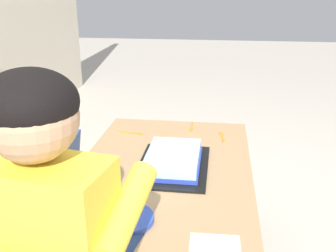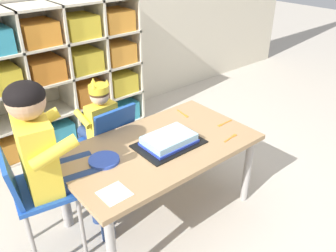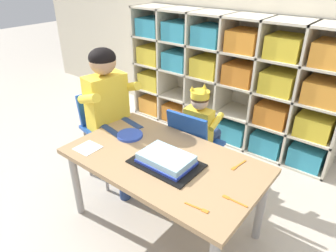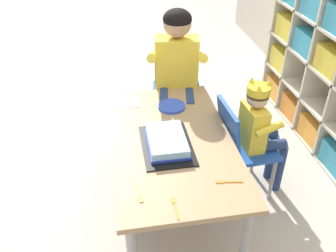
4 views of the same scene
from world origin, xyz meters
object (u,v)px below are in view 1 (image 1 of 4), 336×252
(classroom_chair_blue, at_px, (45,208))
(fork_at_table_front_edge, at_px, (131,133))
(adult_helper_seated, at_px, (63,231))
(paper_plate_stack, at_px, (125,219))
(birthday_cake_on_tray, at_px, (173,161))
(fork_by_napkin, at_px, (222,136))
(activity_table, at_px, (163,186))
(child_with_crown, at_px, (13,180))
(fork_scattered_mid_table, at_px, (191,127))

(classroom_chair_blue, height_order, fork_at_table_front_edge, classroom_chair_blue)
(adult_helper_seated, distance_m, paper_plate_stack, 0.31)
(birthday_cake_on_tray, bearing_deg, fork_by_napkin, -28.57)
(paper_plate_stack, height_order, fork_at_table_front_edge, paper_plate_stack)
(activity_table, relative_size, classroom_chair_blue, 1.79)
(child_with_crown, bearing_deg, activity_table, 96.15)
(birthday_cake_on_tray, relative_size, fork_scattered_mid_table, 3.00)
(fork_scattered_mid_table, relative_size, fork_at_table_front_edge, 1.00)
(classroom_chair_blue, height_order, birthday_cake_on_tray, classroom_chair_blue)
(activity_table, xyz_separation_m, birthday_cake_on_tray, (0.05, -0.04, 0.09))
(classroom_chair_blue, distance_m, fork_scattered_mid_table, 0.82)
(birthday_cake_on_tray, height_order, fork_at_table_front_edge, birthday_cake_on_tray)
(adult_helper_seated, distance_m, fork_by_napkin, 1.10)
(adult_helper_seated, height_order, fork_by_napkin, adult_helper_seated)
(classroom_chair_blue, xyz_separation_m, child_with_crown, (-0.01, 0.11, 0.12))
(fork_at_table_front_edge, bearing_deg, paper_plate_stack, 109.89)
(activity_table, xyz_separation_m, fork_at_table_front_edge, (0.40, 0.21, 0.06))
(activity_table, distance_m, fork_at_table_front_edge, 0.45)
(child_with_crown, xyz_separation_m, fork_by_napkin, (0.50, -0.81, 0.03))
(adult_helper_seated, xyz_separation_m, fork_scattered_mid_table, (1.13, -0.22, -0.14))
(child_with_crown, distance_m, adult_helper_seated, 0.69)
(classroom_chair_blue, relative_size, fork_by_napkin, 5.22)
(classroom_chair_blue, bearing_deg, adult_helper_seated, 27.47)
(birthday_cake_on_tray, bearing_deg, child_with_crown, 103.45)
(paper_plate_stack, bearing_deg, fork_by_napkin, -21.17)
(fork_at_table_front_edge, bearing_deg, birthday_cake_on_tray, 134.47)
(child_with_crown, xyz_separation_m, fork_at_table_front_edge, (0.49, -0.36, 0.03))
(fork_by_napkin, bearing_deg, classroom_chair_blue, -61.20)
(paper_plate_stack, xyz_separation_m, fork_at_table_front_edge, (0.75, 0.15, -0.01))
(fork_by_napkin, bearing_deg, fork_scattered_mid_table, -131.46)
(classroom_chair_blue, relative_size, fork_at_table_front_edge, 4.94)
(paper_plate_stack, xyz_separation_m, fork_scattered_mid_table, (0.87, -0.14, -0.01))
(adult_helper_seated, xyz_separation_m, fork_at_table_front_edge, (1.01, 0.07, -0.14))
(fork_at_table_front_edge, bearing_deg, fork_scattered_mid_table, -148.73)
(adult_helper_seated, bearing_deg, activity_table, -93.74)
(fork_scattered_mid_table, xyz_separation_m, fork_by_napkin, (-0.11, -0.16, 0.00))
(paper_plate_stack, bearing_deg, fork_at_table_front_edge, 11.30)
(adult_helper_seated, bearing_deg, paper_plate_stack, -97.83)
(paper_plate_stack, distance_m, fork_by_napkin, 0.82)
(child_with_crown, relative_size, fork_at_table_front_edge, 6.07)
(fork_by_napkin, xyz_separation_m, fork_at_table_front_edge, (-0.01, 0.44, 0.00))
(fork_at_table_front_edge, bearing_deg, activity_table, 127.01)
(activity_table, relative_size, adult_helper_seated, 1.12)
(birthday_cake_on_tray, bearing_deg, fork_scattered_mid_table, -4.65)
(child_with_crown, distance_m, fork_at_table_front_edge, 0.61)
(fork_scattered_mid_table, bearing_deg, activity_table, 171.44)
(activity_table, distance_m, classroom_chair_blue, 0.48)
(activity_table, bearing_deg, adult_helper_seated, 166.53)
(adult_helper_seated, xyz_separation_m, birthday_cake_on_tray, (0.67, -0.18, -0.11))
(classroom_chair_blue, distance_m, fork_at_table_front_edge, 0.57)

